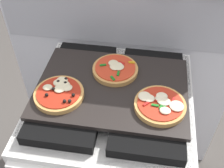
# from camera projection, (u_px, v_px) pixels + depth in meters

# --- Properties ---
(kitchen_backsplash) EXTENTS (1.10, 0.09, 1.55)m
(kitchen_backsplash) POSITION_uv_depth(u_px,v_px,m) (123.00, 57.00, 1.31)
(kitchen_backsplash) COLOR silver
(kitchen_backsplash) RESTS_ON ground_plane
(stove) EXTENTS (0.60, 0.64, 0.90)m
(stove) POSITION_uv_depth(u_px,v_px,m) (112.00, 155.00, 1.31)
(stove) COLOR white
(stove) RESTS_ON ground_plane
(baking_tray) EXTENTS (0.54, 0.38, 0.02)m
(baking_tray) POSITION_uv_depth(u_px,v_px,m) (112.00, 88.00, 0.99)
(baking_tray) COLOR black
(baking_tray) RESTS_ON stove
(pizza_left) EXTENTS (0.17, 0.17, 0.03)m
(pizza_left) POSITION_uv_depth(u_px,v_px,m) (59.00, 93.00, 0.94)
(pizza_left) COLOR tan
(pizza_left) RESTS_ON baking_tray
(pizza_right) EXTENTS (0.17, 0.17, 0.03)m
(pizza_right) POSITION_uv_depth(u_px,v_px,m) (160.00, 105.00, 0.90)
(pizza_right) COLOR tan
(pizza_right) RESTS_ON baking_tray
(pizza_center) EXTENTS (0.17, 0.17, 0.03)m
(pizza_center) POSITION_uv_depth(u_px,v_px,m) (116.00, 69.00, 1.03)
(pizza_center) COLOR #C18947
(pizza_center) RESTS_ON baking_tray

